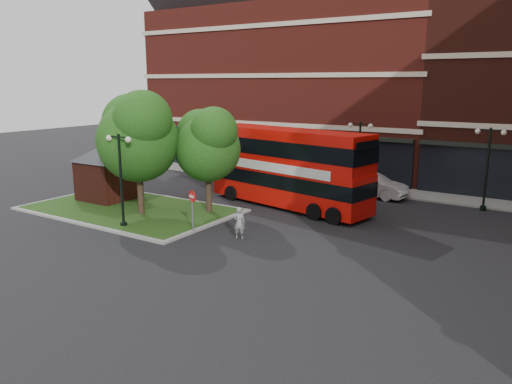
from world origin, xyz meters
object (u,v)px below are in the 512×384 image
Objects in this scene: car_white at (372,185)px; bus at (288,163)px; car_silver at (331,182)px; woman at (239,223)px.

bus is at bearing 153.68° from car_white.
bus is 5.90m from car_silver.
car_white is (2.25, 12.50, -0.02)m from woman.
bus is at bearing -101.44° from woman.
car_silver is at bearing -107.92° from woman.
car_silver is at bearing 95.82° from car_white.
woman is at bearing -174.44° from car_silver.
car_white is (2.97, 0.00, 0.10)m from car_silver.
car_white is at bearing 69.39° from bus.
bus is 7.02× the size of woman.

